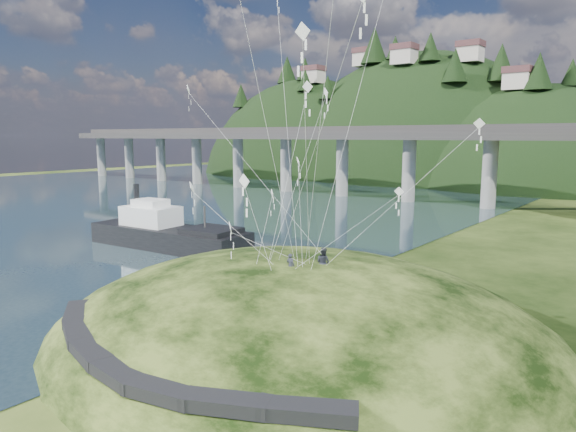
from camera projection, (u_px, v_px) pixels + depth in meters
The scene contains 10 objects.
ground at pixel (194, 315), 37.52m from camera, with size 320.00×320.00×0.00m, color black.
water at pixel (71, 200), 105.00m from camera, with size 240.00×240.00×0.00m, color #2A424D.
grass_hill at pixel (298, 354), 34.38m from camera, with size 36.00×32.00×13.00m.
footpath at pixel (143, 361), 25.08m from camera, with size 22.29×5.84×0.83m.
bridge at pixel (365, 152), 106.46m from camera, with size 160.00×11.00×15.00m.
far_ridge at pixel (400, 202), 159.93m from camera, with size 153.00×70.00×94.50m.
work_barge at pixel (166, 232), 59.87m from camera, with size 21.19×7.73×7.25m.
wooden_dock at pixel (207, 286), 43.29m from camera, with size 14.57×5.42×1.03m.
kite_flyers at pixel (317, 249), 32.43m from camera, with size 1.98×2.52×1.98m.
kite_swarm at pixel (299, 101), 32.93m from camera, with size 19.61×16.73×20.06m.
Camera 1 is at (27.75, -23.85, 12.98)m, focal length 32.00 mm.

